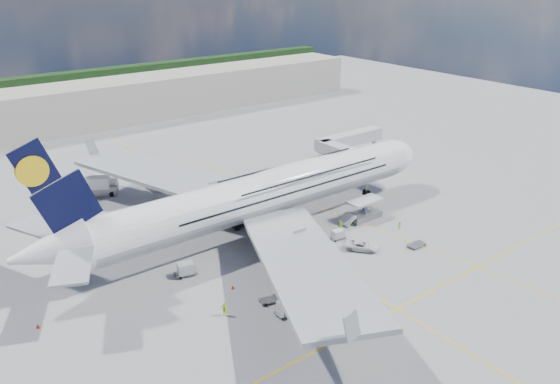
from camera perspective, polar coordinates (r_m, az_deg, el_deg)
ground at (r=88.21m, az=2.27°, el=-6.25°), size 300.00×300.00×0.00m
taxi_line_main at (r=88.21m, az=2.27°, el=-6.25°), size 0.25×220.00×0.01m
taxi_line_cross at (r=76.21m, az=12.08°, el=-11.87°), size 120.00×0.25×0.01m
taxi_line_diag at (r=103.22m, az=4.75°, el=-1.84°), size 14.16×99.06×0.01m
airliner at (r=92.52m, az=-1.48°, el=-0.10°), size 77.26×79.15×23.71m
jet_bridge at (r=118.41m, az=7.04°, el=4.84°), size 18.80×12.10×8.50m
cargo_loader at (r=99.91m, az=8.69°, el=-2.11°), size 8.53×3.20×3.67m
terminal at (r=166.16m, az=-19.25°, el=8.58°), size 180.00×16.00×12.00m
tree_line at (r=221.91m, az=-13.23°, el=11.93°), size 160.00×6.00×8.00m
dolly_row_a at (r=73.18m, az=0.69°, el=-11.87°), size 3.28×1.90×2.01m
dolly_row_b at (r=83.08m, az=-0.04°, el=-7.89°), size 3.52×2.38×0.47m
dolly_row_c at (r=75.86m, az=-1.07°, el=-11.19°), size 3.18×2.30×0.42m
dolly_back at (r=82.52m, az=-9.82°, el=-7.91°), size 3.50×2.42×2.02m
dolly_nose_far at (r=92.30m, az=14.08°, el=-5.34°), size 3.17×1.74×0.46m
dolly_nose_near at (r=92.12m, az=6.08°, el=-4.43°), size 2.73×1.65×1.65m
baggage_tug at (r=80.15m, az=1.16°, el=-8.80°), size 3.02×1.98×1.74m
catering_truck_inner at (r=95.64m, az=-11.58°, el=-2.99°), size 7.60×4.69×4.22m
catering_truck_outer at (r=114.40m, az=-18.21°, el=0.55°), size 7.23×5.28×3.98m
service_van at (r=89.31m, az=8.54°, el=-5.58°), size 5.32×5.69×1.49m
crew_nose at (r=102.09m, az=9.30°, el=-1.90°), size 0.65×0.64×1.51m
crew_loader at (r=97.13m, az=12.42°, el=-3.45°), size 0.94×0.89×1.53m
crew_wing at (r=73.20m, az=-5.81°, el=-12.08°), size 0.76×1.24×1.98m
crew_van at (r=95.35m, az=6.31°, el=-3.49°), size 0.90×0.98×1.68m
crew_tug at (r=77.26m, az=8.28°, el=-10.17°), size 1.41×0.99×2.00m
cone_nose at (r=123.72m, az=12.16°, el=2.06°), size 0.48×0.48×0.60m
cone_wing_left_inner at (r=100.08m, az=-6.92°, el=-2.60°), size 0.40×0.40×0.50m
cone_wing_left_outer at (r=112.61m, az=-18.25°, el=-0.70°), size 0.38×0.38×0.48m
cone_wing_right_inner at (r=78.93m, az=-4.97°, el=-9.84°), size 0.46×0.46×0.59m
cone_wing_right_outer at (r=74.02m, az=2.68°, el=-12.20°), size 0.46×0.46×0.59m
cone_tail at (r=77.43m, az=-24.01°, el=-12.67°), size 0.48×0.48×0.61m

